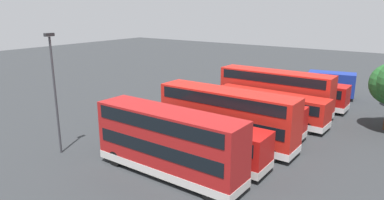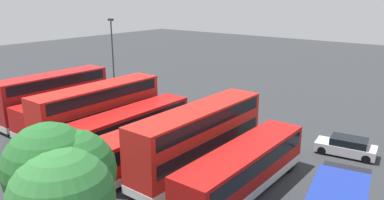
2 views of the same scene
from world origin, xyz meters
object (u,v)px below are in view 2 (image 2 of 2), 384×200
bus_double_decker_second (199,137)px  bus_double_decker_fifth (99,110)px  bus_single_deck_fourth (131,126)px  lamp_post_tall (113,53)px  bus_single_deck_third (158,141)px  bus_single_deck_sixth (72,110)px  car_hatchback_silver (346,147)px  bus_single_deck_near_end (244,168)px  bus_double_decker_seventh (54,95)px

bus_double_decker_second → bus_double_decker_fifth: same height
bus_double_decker_second → bus_single_deck_fourth: size_ratio=1.03×
bus_double_decker_fifth → lamp_post_tall: bearing=-46.1°
bus_double_decker_second → bus_single_deck_third: bus_double_decker_second is taller
bus_single_deck_fourth → bus_double_decker_fifth: bus_double_decker_fifth is taller
bus_double_decker_fifth → bus_single_deck_sixth: bearing=0.1°
bus_double_decker_second → car_hatchback_silver: (-7.38, -8.91, -1.75)m
bus_single_deck_sixth → bus_single_deck_near_end: bearing=178.4°
bus_single_deck_near_end → car_hatchback_silver: bearing=-109.3°
bus_double_decker_second → bus_double_decker_seventh: size_ratio=1.09×
bus_single_deck_fourth → car_hatchback_silver: size_ratio=2.57×
bus_double_decker_seventh → lamp_post_tall: bearing=-78.0°
bus_double_decker_seventh → bus_double_decker_fifth: bearing=178.0°
bus_single_deck_near_end → bus_single_deck_fourth: same height
bus_single_deck_near_end → bus_double_decker_seventh: bearing=-2.0°
bus_single_deck_near_end → lamp_post_tall: 25.97m
bus_double_decker_seventh → lamp_post_tall: 9.88m
bus_double_decker_second → bus_single_deck_fourth: bearing=-2.4°
bus_double_decker_fifth → lamp_post_tall: size_ratio=1.29×
bus_single_deck_third → bus_double_decker_seventh: 14.59m
car_hatchback_silver → bus_single_deck_sixth: bearing=22.7°
bus_double_decker_fifth → car_hatchback_silver: 20.18m
bus_single_deck_near_end → bus_double_decker_fifth: size_ratio=0.98×
bus_double_decker_second → lamp_post_tall: 21.95m
bus_single_deck_near_end → bus_double_decker_second: 4.15m
bus_double_decker_seventh → bus_single_deck_sixth: bearing=175.6°
bus_single_deck_fourth → bus_double_decker_fifth: size_ratio=0.98×
lamp_post_tall → bus_double_decker_second: bearing=154.7°
bus_double_decker_seventh → lamp_post_tall: size_ratio=1.19×
bus_single_deck_fourth → bus_double_decker_seventh: 10.61m
bus_single_deck_near_end → bus_single_deck_third: same height
bus_single_deck_third → bus_double_decker_seventh: bus_double_decker_seventh is taller
bus_double_decker_seventh → car_hatchback_silver: bus_double_decker_seventh is taller
bus_single_deck_fourth → bus_double_decker_seventh: (10.57, 0.26, 0.83)m
bus_single_deck_third → car_hatchback_silver: size_ratio=2.51×
bus_single_deck_near_end → car_hatchback_silver: bus_single_deck_near_end is taller
bus_single_deck_near_end → bus_double_decker_fifth: (14.53, -0.52, 0.83)m
car_hatchback_silver → bus_single_deck_third: bearing=42.7°
bus_single_deck_sixth → car_hatchback_silver: size_ratio=2.36×
bus_single_deck_third → bus_double_decker_seventh: bearing=-3.4°
lamp_post_tall → car_hatchback_silver: bearing=179.2°
bus_single_deck_fourth → car_hatchback_silver: bus_single_deck_fourth is taller
car_hatchback_silver → lamp_post_tall: lamp_post_tall is taller
bus_double_decker_second → bus_single_deck_sixth: bus_double_decker_second is taller
bus_double_decker_second → bus_single_deck_fourth: 7.19m
bus_single_deck_third → bus_single_deck_sixth: 11.30m
bus_single_deck_sixth → car_hatchback_silver: (-21.84, -9.13, -0.92)m
car_hatchback_silver → bus_double_decker_seventh: bearing=19.5°
bus_single_deck_near_end → bus_double_decker_fifth: bearing=-2.1°
bus_double_decker_fifth → car_hatchback_silver: bus_double_decker_fifth is taller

